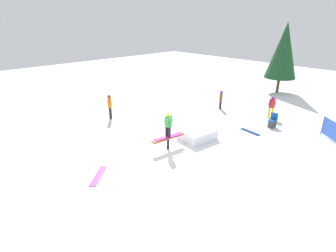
{
  "coord_description": "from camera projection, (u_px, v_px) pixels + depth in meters",
  "views": [
    {
      "loc": [
        8.22,
        8.72,
        6.22
      ],
      "look_at": [
        0.0,
        0.0,
        1.26
      ],
      "focal_mm": 28.0,
      "sensor_mm": 36.0,
      "label": 1
    }
  ],
  "objects": [
    {
      "name": "ground_plane",
      "position": [
        168.0,
        149.0,
        13.45
      ],
      "size": [
        60.0,
        60.0,
        0.0
      ],
      "primitive_type": "plane",
      "color": "white"
    },
    {
      "name": "rail_feature",
      "position": [
        168.0,
        139.0,
        13.24
      ],
      "size": [
        1.89,
        0.48,
        0.66
      ],
      "rotation": [
        0.0,
        0.0,
        -0.11
      ],
      "color": "black",
      "rests_on": "ground"
    },
    {
      "name": "snow_kicker_ramp",
      "position": [
        197.0,
        134.0,
        14.47
      ],
      "size": [
        1.95,
        1.68,
        0.54
      ],
      "primitive_type": "cube",
      "rotation": [
        0.0,
        0.0,
        -0.11
      ],
      "color": "white",
      "rests_on": "ground"
    },
    {
      "name": "main_rider_on_rail",
      "position": [
        168.0,
        126.0,
        12.96
      ],
      "size": [
        1.48,
        0.72,
        1.28
      ],
      "rotation": [
        0.0,
        0.0,
        -0.21
      ],
      "color": "#BF1F93",
      "rests_on": "rail_feature"
    },
    {
      "name": "bystander_orange",
      "position": [
        110.0,
        105.0,
        17.16
      ],
      "size": [
        0.48,
        0.59,
        1.62
      ],
      "rotation": [
        0.0,
        0.0,
        4.06
      ],
      "color": "#242724",
      "rests_on": "ground"
    },
    {
      "name": "bystander_brown",
      "position": [
        221.0,
        99.0,
        19.07
      ],
      "size": [
        0.51,
        0.46,
        1.38
      ],
      "rotation": [
        0.0,
        0.0,
        0.71
      ],
      "color": "black",
      "rests_on": "ground"
    },
    {
      "name": "bystander_red",
      "position": [
        272.0,
        106.0,
        17.33
      ],
      "size": [
        0.58,
        0.33,
        1.47
      ],
      "rotation": [
        0.0,
        0.0,
        2.7
      ],
      "color": "yellow",
      "rests_on": "ground"
    },
    {
      "name": "loose_snowboard_white",
      "position": [
        120.0,
        136.0,
        14.86
      ],
      "size": [
        0.63,
        1.53,
        0.02
      ],
      "primitive_type": "cube",
      "rotation": [
        0.0,
        0.0,
        4.47
      ],
      "color": "white",
      "rests_on": "ground"
    },
    {
      "name": "loose_snowboard_navy",
      "position": [
        250.0,
        132.0,
        15.4
      ],
      "size": [
        0.45,
        1.32,
        0.02
      ],
      "primitive_type": "cube",
      "rotation": [
        0.0,
        0.0,
        4.58
      ],
      "color": "navy",
      "rests_on": "ground"
    },
    {
      "name": "loose_snowboard_magenta",
      "position": [
        98.0,
        176.0,
        11.11
      ],
      "size": [
        1.32,
        1.24,
        0.02
      ],
      "primitive_type": "cube",
      "rotation": [
        0.0,
        0.0,
        0.74
      ],
      "color": "#C22C9C",
      "rests_on": "ground"
    },
    {
      "name": "folding_chair",
      "position": [
        273.0,
        121.0,
        15.98
      ],
      "size": [
        0.5,
        0.5,
        0.88
      ],
      "rotation": [
        0.0,
        0.0,
        1.71
      ],
      "color": "#3F3F44",
      "rests_on": "ground"
    },
    {
      "name": "backpack_on_snow",
      "position": [
        170.0,
        118.0,
        17.07
      ],
      "size": [
        0.37,
        0.33,
        0.34
      ],
      "primitive_type": "cube",
      "rotation": [
        0.0,
        0.0,
        5.81
      ],
      "color": "green",
      "rests_on": "ground"
    },
    {
      "name": "pine_tree_near",
      "position": [
        284.0,
        51.0,
        22.29
      ],
      "size": [
        2.63,
        2.63,
        5.97
      ],
      "color": "#4C331E",
      "rests_on": "ground"
    }
  ]
}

